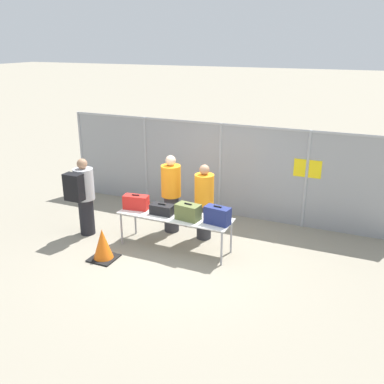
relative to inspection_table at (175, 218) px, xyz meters
The scene contains 12 objects.
ground_plane 0.70m from the inspection_table, 19.15° to the right, with size 120.00×120.00×0.00m, color gray.
fence_section 2.23m from the inspection_table, 85.47° to the left, with size 8.20×0.07×2.24m.
inspection_table is the anchor object (origin of this frame).
suitcase_red 0.91m from the inspection_table, behind, with size 0.54×0.30×0.32m.
suitcase_black 0.31m from the inspection_table, behind, with size 0.47×0.25×0.23m.
suitcase_olive 0.39m from the inspection_table, 13.12° to the right, with size 0.50×0.33×0.34m.
suitcase_navy 0.95m from the inspection_table, ahead, with size 0.52×0.29×0.36m.
traveler_hooded 2.11m from the inspection_table, behind, with size 0.42×0.66×1.71m.
security_worker_near 0.91m from the inspection_table, 121.15° to the left, with size 0.43×0.43×1.74m.
security_worker_far 0.79m from the inspection_table, 63.10° to the left, with size 0.41×0.41×1.65m.
utility_trailer 4.41m from the inspection_table, 52.25° to the left, with size 3.55×2.15×0.66m.
traffic_cone 1.51m from the inspection_table, 138.14° to the right, with size 0.51×0.51×0.63m.
Camera 1 is at (3.34, -7.05, 4.05)m, focal length 40.00 mm.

